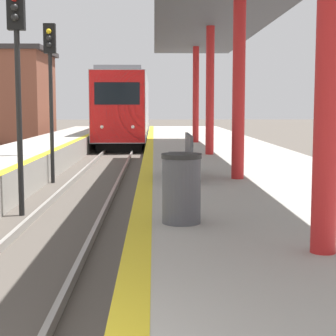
% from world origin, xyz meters
% --- Properties ---
extents(train, '(2.81, 18.29, 4.46)m').
position_xyz_m(train, '(0.00, 34.39, 2.27)').
color(train, black).
rests_on(train, ground).
extents(signal_mid, '(0.36, 0.31, 4.91)m').
position_xyz_m(signal_mid, '(-1.09, 9.59, 3.41)').
color(signal_mid, black).
rests_on(signal_mid, ground).
extents(signal_far, '(0.36, 0.31, 4.91)m').
position_xyz_m(signal_far, '(-1.36, 14.89, 3.41)').
color(signal_far, black).
rests_on(signal_far, ground).
extents(station_canopy, '(3.46, 23.91, 4.17)m').
position_xyz_m(station_canopy, '(3.58, 11.93, 4.83)').
color(station_canopy, red).
rests_on(station_canopy, platform_right).
extents(trash_bin, '(0.52, 0.52, 0.90)m').
position_xyz_m(trash_bin, '(2.18, 4.48, 1.35)').
color(trash_bin, '#4C4C51').
rests_on(trash_bin, platform_right).
extents(bench, '(0.44, 1.83, 0.92)m').
position_xyz_m(bench, '(2.44, 9.15, 1.39)').
color(bench, '#4C4C51').
rests_on(bench, platform_right).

